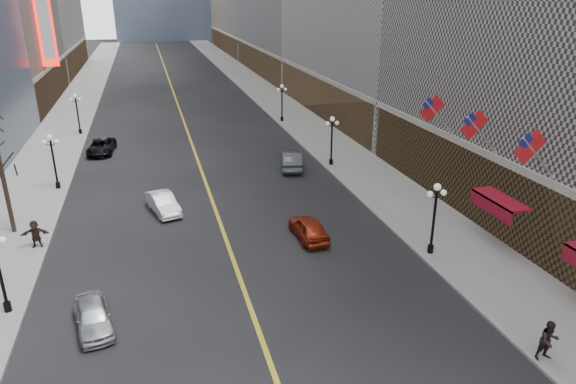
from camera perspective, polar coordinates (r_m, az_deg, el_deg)
sidewalk_east at (r=68.81m, az=0.27°, el=8.71°), size 6.00×230.00×0.15m
sidewalk_west at (r=67.16m, az=-23.58°, el=6.62°), size 6.00×230.00×0.15m
lane_line at (r=76.31m, az=-12.13°, el=9.44°), size 0.25×200.00×0.02m
streetlamp_east_1 at (r=31.74m, az=16.00°, el=-2.07°), size 1.26×0.44×4.52m
streetlamp_east_2 at (r=47.13m, az=4.89°, el=6.27°), size 1.26×0.44×4.52m
streetlamp_east_3 at (r=63.89m, az=-0.68°, el=10.32°), size 1.26×0.44×4.52m
streetlamp_west_2 at (r=45.07m, az=-24.66°, el=3.68°), size 1.26×0.44×4.52m
streetlamp_west_3 at (r=62.39m, az=-22.40°, el=8.47°), size 1.26×0.44×4.52m
flag_3 at (r=30.08m, az=25.52°, el=4.25°), size 2.87×0.12×2.87m
flag_4 at (r=33.86m, az=20.18°, el=6.74°), size 2.87×0.12×2.87m
flag_5 at (r=37.93m, az=15.92°, el=8.68°), size 2.87×0.12×2.87m
awning_c at (r=34.03m, az=22.27°, el=-0.96°), size 1.40×4.00×0.93m
theatre_marquee at (r=75.70m, az=-25.48°, el=17.03°), size 2.00×0.55×12.00m
car_nb_near at (r=26.76m, az=-20.84°, el=-12.76°), size 2.33×4.20×1.35m
car_nb_mid at (r=38.48m, az=-13.70°, el=-1.23°), size 2.53×4.52×1.41m
car_nb_far at (r=54.68m, az=-20.02°, el=4.77°), size 2.84×5.24×1.40m
car_sb_mid at (r=33.51m, az=2.31°, el=-4.02°), size 1.89×4.34×1.46m
car_sb_far at (r=46.79m, az=0.42°, el=3.58°), size 2.86×5.23×1.63m
ped_east_walk at (r=25.51m, az=27.00°, el=-14.51°), size 0.95×0.57×1.88m
ped_west_far at (r=35.62m, az=-26.26°, el=-4.20°), size 1.67×0.55×1.78m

